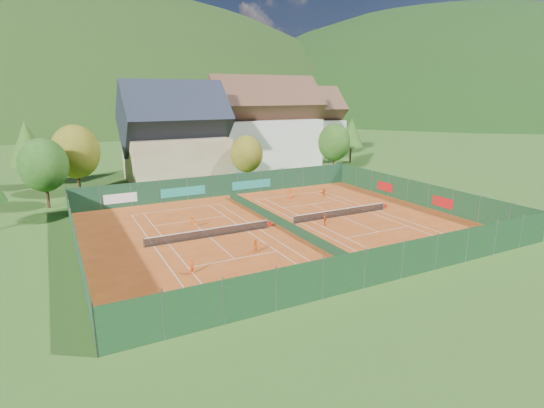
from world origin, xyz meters
The scene contains 32 objects.
ground centered at (0.00, 0.00, -0.02)m, with size 600.00×600.00×0.00m, color #2D591C.
clay_pad centered at (0.00, 0.00, 0.01)m, with size 40.00×32.00×0.01m, color #AC4919.
court_markings_left centered at (-8.00, 0.00, 0.01)m, with size 11.03×23.83×0.00m.
court_markings_right centered at (8.00, 0.00, 0.01)m, with size 11.03×23.83×0.00m.
tennis_net_left centered at (-7.85, 0.00, 0.51)m, with size 13.30×0.10×1.02m.
tennis_net_right centered at (8.15, 0.00, 0.51)m, with size 13.30×0.10×1.02m.
court_divider centered at (0.00, 0.00, 0.50)m, with size 0.03×28.80×1.00m.
fence_north centered at (-0.46, 15.99, 1.47)m, with size 40.00×0.10×3.00m.
fence_south centered at (0.00, -16.00, 1.50)m, with size 40.00×0.04×3.00m.
fence_west centered at (-20.00, 0.00, 1.50)m, with size 0.04×32.00×3.00m.
fence_east centered at (20.00, 0.05, 1.48)m, with size 0.09×32.00×3.00m.
chalet centered at (-3.00, 30.00, 6.62)m, with size 16.20×12.00×16.00m.
hotel_block_a centered at (16.00, 36.00, 7.38)m, with size 21.60×11.00×17.25m.
hotel_block_b centered at (30.00, 44.00, 6.62)m, with size 17.28×10.00×15.50m.
tree_west_front centered at (-22.00, 20.00, 5.39)m, with size 5.72×5.72×8.69m.
tree_west_mid centered at (-18.00, 26.00, 6.07)m, with size 6.44×6.44×9.78m.
tree_west_back centered at (-24.00, 34.00, 6.74)m, with size 5.60×5.60×10.00m.
tree_center centered at (6.00, 22.00, 4.72)m, with size 5.01×5.01×7.60m.
tree_east_front centered at (24.00, 24.00, 5.39)m, with size 5.72×5.72×8.69m.
tree_east_mid centered at (34.00, 32.00, 6.06)m, with size 5.04×5.04×9.00m.
tree_east_back centered at (26.00, 40.00, 6.74)m, with size 7.15×7.15×10.86m.
mountain_backdrop centered at (28.54, 233.48, -39.64)m, with size 820.00×530.00×242.00m.
ball_hopper centered at (10.82, -11.80, 0.56)m, with size 0.34×0.34×0.80m.
loose_ball_0 centered at (-6.06, -8.47, 0.03)m, with size 0.07×0.07×0.07m, color #CCD833.
loose_ball_1 centered at (6.07, -9.43, 0.03)m, with size 0.07×0.07×0.07m, color #CCD833.
loose_ball_2 centered at (0.79, 2.68, 0.03)m, with size 0.07×0.07×0.07m, color #CCD833.
player_left_near centered at (-12.20, -7.79, 0.67)m, with size 0.49×0.32×1.34m, color #FF5316.
player_left_mid centered at (-5.80, -6.04, 0.64)m, with size 0.62×0.48×1.28m, color orange.
player_left_far centered at (-8.60, 3.68, 0.68)m, with size 0.88×0.51×1.36m, color #D95B13.
player_right_near centered at (4.39, -1.98, 0.67)m, with size 0.78×0.33×1.34m, color #DB5013.
player_right_far_a centered at (7.16, 10.30, 0.69)m, with size 0.68×0.44×1.38m, color #EA4F14.
player_right_far_b centered at (11.56, 8.86, 0.69)m, with size 1.27×0.40×1.37m, color orange.
Camera 1 is at (-20.94, -38.14, 13.81)m, focal length 28.00 mm.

